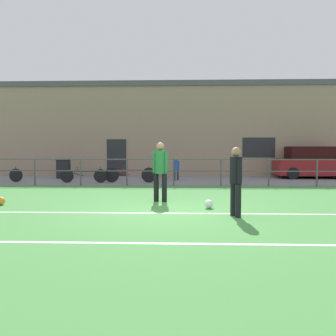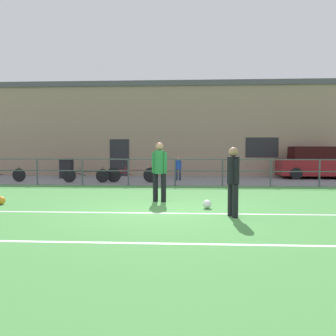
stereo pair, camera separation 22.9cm
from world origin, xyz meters
name	(u,v)px [view 2 (the right image)]	position (x,y,z in m)	size (l,w,h in m)	color
ground	(166,211)	(0.00, 0.00, -0.02)	(60.00, 44.00, 0.04)	#478C42
field_line_touchline	(165,213)	(0.00, -0.38, 0.00)	(36.00, 0.11, 0.00)	white
field_line_hash	(154,243)	(0.00, -3.17, 0.00)	(36.00, 0.11, 0.00)	white
pavement_strip	(177,180)	(0.00, 8.50, 0.01)	(48.00, 5.00, 0.02)	slate
perimeter_fence	(175,168)	(0.00, 6.00, 0.75)	(36.07, 0.07, 1.15)	#474C51
clubhouse_facade	(179,130)	(0.00, 12.20, 2.70)	(28.00, 2.56, 5.38)	gray
player_goalkeeper	(233,177)	(1.61, -0.74, 0.93)	(0.29, 0.43, 1.63)	black
player_striker	(159,168)	(-0.30, 1.54, 1.01)	(0.47, 0.31, 1.78)	black
soccer_ball_match	(207,204)	(1.07, 0.37, 0.12)	(0.23, 0.23, 0.23)	white
soccer_ball_spare	(1,200)	(-4.77, 0.71, 0.12)	(0.23, 0.23, 0.23)	orange
spectator_child	(178,167)	(0.07, 8.36, 0.67)	(0.30, 0.20, 1.14)	#232D4C
parked_car_red	(317,163)	(7.32, 9.99, 0.80)	(4.08, 1.79, 1.67)	maroon
bicycle_parked_0	(132,175)	(-2.04, 7.20, 0.38)	(2.41, 0.04, 0.78)	black
bicycle_parked_1	(86,175)	(-4.16, 7.02, 0.35)	(2.18, 0.04, 0.72)	black
bicycle_parked_2	(3,175)	(-8.17, 7.20, 0.35)	(2.16, 0.04, 0.73)	black
trash_bin_0	(66,168)	(-5.87, 9.34, 0.54)	(0.64, 0.55, 1.03)	black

